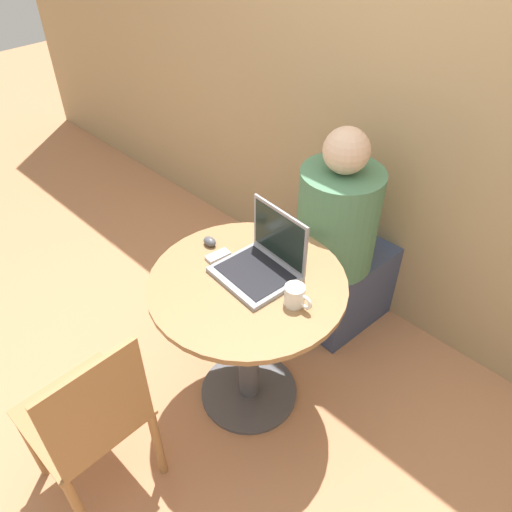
# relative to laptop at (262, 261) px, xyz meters

# --- Properties ---
(ground_plane) EXTENTS (12.00, 12.00, 0.00)m
(ground_plane) POSITION_rel_laptop_xyz_m (-0.00, -0.08, -0.79)
(ground_plane) COLOR tan
(back_wall) EXTENTS (7.00, 0.05, 2.60)m
(back_wall) POSITION_rel_laptop_xyz_m (-0.00, 0.90, 0.51)
(back_wall) COLOR tan
(back_wall) RESTS_ON ground_plane
(round_table) EXTENTS (0.80, 0.80, 0.74)m
(round_table) POSITION_rel_laptop_xyz_m (-0.00, -0.08, -0.27)
(round_table) COLOR #4C4C51
(round_table) RESTS_ON ground_plane
(laptop) EXTENTS (0.33, 0.30, 0.26)m
(laptop) POSITION_rel_laptop_xyz_m (0.00, 0.00, 0.00)
(laptop) COLOR gray
(laptop) RESTS_ON round_table
(cell_phone) EXTENTS (0.06, 0.11, 0.02)m
(cell_phone) POSITION_rel_laptop_xyz_m (-0.19, -0.07, -0.05)
(cell_phone) COLOR silver
(cell_phone) RESTS_ON round_table
(computer_mouse) EXTENTS (0.06, 0.04, 0.04)m
(computer_mouse) POSITION_rel_laptop_xyz_m (-0.28, -0.03, -0.03)
(computer_mouse) COLOR #4C4C51
(computer_mouse) RESTS_ON round_table
(coffee_cup) EXTENTS (0.12, 0.08, 0.08)m
(coffee_cup) POSITION_rel_laptop_xyz_m (0.22, -0.05, -0.01)
(coffee_cup) COLOR white
(coffee_cup) RESTS_ON round_table
(chair_empty) EXTENTS (0.40, 0.40, 0.87)m
(chair_empty) POSITION_rel_laptop_xyz_m (-0.09, -0.80, -0.34)
(chair_empty) COLOR #9E7042
(chair_empty) RESTS_ON ground_plane
(person_seated) EXTENTS (0.41, 0.61, 1.17)m
(person_seated) POSITION_rel_laptop_xyz_m (-0.02, 0.61, -0.31)
(person_seated) COLOR #3D4766
(person_seated) RESTS_ON ground_plane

